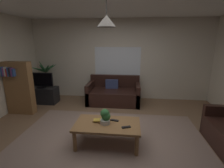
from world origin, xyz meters
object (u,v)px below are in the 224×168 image
at_px(remote_on_table_1, 126,127).
at_px(tv, 41,80).
at_px(book_on_table_1, 97,120).
at_px(book_on_table_0, 97,121).
at_px(potted_palm_corner, 46,80).
at_px(pendant_lamp, 106,21).
at_px(couch_under_window, 114,94).
at_px(remote_on_table_0, 115,120).
at_px(tv_stand, 43,95).
at_px(potted_plant_on_table, 105,116).
at_px(bookshelf_corner, 19,87).
at_px(coffee_table, 107,126).

height_order(remote_on_table_1, tv, tv).
bearing_deg(book_on_table_1, book_on_table_0, 142.73).
bearing_deg(book_on_table_0, book_on_table_1, -37.27).
bearing_deg(book_on_table_1, potted_palm_corner, 133.29).
bearing_deg(pendant_lamp, couch_under_window, 92.64).
height_order(remote_on_table_0, tv_stand, tv_stand).
xyz_separation_m(remote_on_table_0, pendant_lamp, (-0.13, -0.12, 1.78)).
bearing_deg(potted_plant_on_table, pendant_lamp, -15.94).
distance_m(remote_on_table_1, potted_palm_corner, 3.72).
bearing_deg(potted_palm_corner, potted_plant_on_table, -45.15).
bearing_deg(couch_under_window, pendant_lamp, -87.36).
bearing_deg(bookshelf_corner, book_on_table_0, -25.15).
relative_size(tv_stand, tv, 1.21).
distance_m(book_on_table_0, pendant_lamp, 1.80).
bearing_deg(book_on_table_0, remote_on_table_1, -16.64).
height_order(book_on_table_0, bookshelf_corner, bookshelf_corner).
relative_size(book_on_table_0, remote_on_table_1, 0.95).
xyz_separation_m(tv, potted_palm_corner, (-0.09, 0.48, -0.13)).
height_order(coffee_table, remote_on_table_1, remote_on_table_1).
xyz_separation_m(couch_under_window, book_on_table_1, (-0.09, -2.13, 0.19)).
xyz_separation_m(potted_plant_on_table, bookshelf_corner, (-2.46, 1.12, 0.16)).
bearing_deg(remote_on_table_0, tv_stand, 67.57).
bearing_deg(remote_on_table_1, coffee_table, 51.36).
bearing_deg(potted_palm_corner, coffee_table, -44.85).
height_order(couch_under_window, coffee_table, couch_under_window).
relative_size(coffee_table, remote_on_table_0, 7.55).
bearing_deg(bookshelf_corner, tv, 76.57).
distance_m(couch_under_window, coffee_table, 2.18).
relative_size(book_on_table_0, book_on_table_1, 1.03).
height_order(book_on_table_0, pendant_lamp, pendant_lamp).
relative_size(remote_on_table_1, tv, 0.22).
bearing_deg(book_on_table_1, remote_on_table_0, 12.82).
bearing_deg(pendant_lamp, tv, 140.48).
distance_m(coffee_table, book_on_table_0, 0.22).
bearing_deg(coffee_table, couch_under_window, 92.64).
relative_size(couch_under_window, book_on_table_0, 10.49).
height_order(book_on_table_0, remote_on_table_0, remote_on_table_0).
relative_size(book_on_table_1, potted_palm_corner, 0.11).
distance_m(tv, pendant_lamp, 3.34).
bearing_deg(tv_stand, remote_on_table_1, -37.49).
distance_m(remote_on_table_0, pendant_lamp, 1.79).
bearing_deg(remote_on_table_0, potted_plant_on_table, 137.73).
bearing_deg(potted_plant_on_table, coffee_table, -15.94).
bearing_deg(couch_under_window, remote_on_table_1, -78.78).
bearing_deg(couch_under_window, potted_plant_on_table, -88.29).
distance_m(remote_on_table_1, potted_plant_on_table, 0.43).
distance_m(couch_under_window, remote_on_table_0, 2.08).
relative_size(couch_under_window, tv, 2.16).
xyz_separation_m(potted_plant_on_table, tv_stand, (-2.28, 1.92, -0.31)).
distance_m(tv_stand, pendant_lamp, 3.60).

